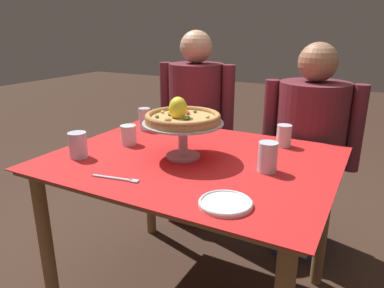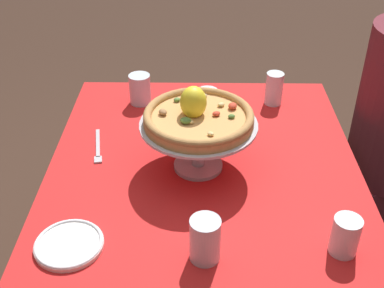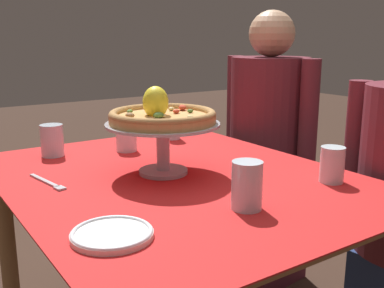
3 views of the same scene
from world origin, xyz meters
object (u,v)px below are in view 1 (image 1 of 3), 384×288
dinner_fork (118,179)px  water_glass_side_left (129,136)px  water_glass_back_right (284,137)px  water_glass_back_left (145,121)px  diner_left (196,132)px  pizza_stand (183,132)px  water_glass_front_left (78,147)px  side_plate (226,203)px  diner_right (308,153)px  water_glass_side_right (267,159)px  pizza (182,117)px

dinner_fork → water_glass_side_left: bearing=122.3°
water_glass_back_right → water_glass_back_left: 0.76m
water_glass_back_right → diner_left: bearing=150.2°
water_glass_back_left → dinner_fork: 0.68m
dinner_fork → diner_left: size_ratio=0.15×
diner_left → pizza_stand: bearing=-66.2°
water_glass_front_left → diner_left: bearing=85.7°
side_plate → diner_right: 1.06m
side_plate → diner_left: (-0.67, 1.08, -0.13)m
water_glass_side_left → water_glass_back_left: bearing=108.1°
water_glass_side_left → water_glass_side_right: bearing=-1.5°
water_glass_side_right → diner_left: bearing=133.6°
dinner_fork → diner_right: diner_right is taller
pizza → diner_left: 0.87m
water_glass_back_left → pizza_stand: bearing=-34.7°
water_glass_back_right → water_glass_side_left: (-0.67, -0.33, -0.00)m
water_glass_back_left → water_glass_side_right: bearing=-19.0°
water_glass_side_right → diner_left: size_ratio=0.09×
diner_left → diner_right: 0.74m
side_plate → diner_left: bearing=122.0°
water_glass_side_right → diner_left: (-0.70, 0.74, -0.17)m
pizza_stand → water_glass_front_left: size_ratio=3.09×
diner_left → side_plate: bearing=-58.0°
water_glass_back_right → side_plate: bearing=-90.4°
pizza → water_glass_back_left: pizza is taller
water_glass_side_right → water_glass_front_left: bearing=-163.4°
water_glass_side_right → water_glass_side_left: bearing=178.5°
dinner_fork → water_glass_back_right: bearing=57.3°
pizza → diner_right: 0.89m
water_glass_side_left → water_glass_back_left: 0.26m
water_glass_back_left → diner_left: size_ratio=0.10×
side_plate → pizza_stand: bearing=136.4°
pizza → water_glass_side_left: size_ratio=3.39×
pizza_stand → water_glass_front_left: 0.46m
water_glass_back_right → water_glass_front_left: (-0.75, -0.58, 0.00)m
diner_right → dinner_fork: bearing=-115.6°
pizza → water_glass_back_right: bearing=46.1°
diner_left → water_glass_back_right: bearing=-29.8°
side_plate → water_glass_side_left: bearing=151.7°
water_glass_side_right → diner_right: (0.04, 0.71, -0.19)m
pizza → water_glass_side_left: (-0.32, 0.03, -0.14)m
water_glass_side_left → side_plate: bearing=-28.3°
water_glass_back_right → water_glass_side_right: bearing=-85.9°
water_glass_back_right → diner_right: diner_right is taller
side_plate → water_glass_back_left: bearing=140.9°
water_glass_side_right → side_plate: water_glass_side_right is taller
pizza → dinner_fork: pizza is taller
water_glass_front_left → diner_right: size_ratio=0.09×
water_glass_back_left → diner_right: bearing=28.6°
water_glass_side_left → dinner_fork: water_glass_side_left is taller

